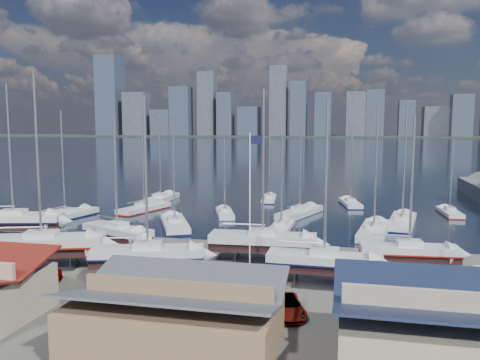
# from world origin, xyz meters

# --- Properties ---
(ground) EXTENTS (1400.00, 1400.00, 0.00)m
(ground) POSITION_xyz_m (0.00, -10.00, 0.00)
(ground) COLOR #605E59
(ground) RESTS_ON ground
(water) EXTENTS (1400.00, 600.00, 0.40)m
(water) POSITION_xyz_m (0.00, 300.00, -0.15)
(water) COLOR #1B293F
(water) RESTS_ON ground
(far_shore) EXTENTS (1400.00, 80.00, 2.20)m
(far_shore) POSITION_xyz_m (0.00, 560.00, 1.10)
(far_shore) COLOR #2D332D
(far_shore) RESTS_ON ground
(skyline) EXTENTS (639.14, 43.80, 107.69)m
(skyline) POSITION_xyz_m (-7.83, 553.76, 39.09)
(skyline) COLOR #475166
(skyline) RESTS_ON far_shore
(shed_grey) EXTENTS (12.60, 8.40, 4.17)m
(shed_grey) POSITION_xyz_m (0.00, -26.00, 2.15)
(shed_grey) COLOR #8C6B4C
(shed_grey) RESTS_ON ground
(shed_blue) EXTENTS (13.65, 9.45, 4.71)m
(shed_blue) POSITION_xyz_m (16.00, -26.00, 2.42)
(shed_blue) COLOR #BFB293
(shed_blue) RESTS_ON ground
(sailboat_cradle_0) EXTENTS (11.73, 5.63, 18.11)m
(sailboat_cradle_0) POSITION_xyz_m (-28.32, -4.22, 2.18)
(sailboat_cradle_0) COLOR #2D2D33
(sailboat_cradle_0) RESTS_ON ground
(sailboat_cradle_1) EXTENTS (11.86, 6.61, 18.29)m
(sailboat_cradle_1) POSITION_xyz_m (-17.84, -13.74, 2.19)
(sailboat_cradle_1) COLOR #2D2D33
(sailboat_cradle_1) RESTS_ON ground
(sailboat_cradle_2) EXTENTS (9.12, 5.97, 14.63)m
(sailboat_cradle_2) POSITION_xyz_m (-13.84, -6.48, 2.01)
(sailboat_cradle_2) COLOR #2D2D33
(sailboat_cradle_2) RESTS_ON ground
(sailboat_cradle_3) EXTENTS (10.18, 5.30, 15.85)m
(sailboat_cradle_3) POSITION_xyz_m (-6.90, -14.49, 2.06)
(sailboat_cradle_3) COLOR #2D2D33
(sailboat_cradle_3) RESTS_ON ground
(sailboat_cradle_4) EXTENTS (10.46, 3.44, 16.78)m
(sailboat_cradle_4) POSITION_xyz_m (2.13, -7.64, 2.12)
(sailboat_cradle_4) COLOR #2D2D33
(sailboat_cradle_4) RESTS_ON ground
(sailboat_cradle_5) EXTENTS (9.58, 2.84, 15.46)m
(sailboat_cradle_5) POSITION_xyz_m (8.24, -13.21, 2.04)
(sailboat_cradle_5) COLOR #2D2D33
(sailboat_cradle_5) RESTS_ON ground
(sailboat_cradle_6) EXTENTS (8.86, 3.14, 14.19)m
(sailboat_cradle_6) POSITION_xyz_m (15.58, -8.17, 1.98)
(sailboat_cradle_6) COLOR #2D2D33
(sailboat_cradle_6) RESTS_ON ground
(sailboat_moored_0) EXTENTS (5.45, 11.29, 16.27)m
(sailboat_moored_0) POSITION_xyz_m (-29.28, 7.71, 0.31)
(sailboat_moored_0) COLOR black
(sailboat_moored_0) RESTS_ON water
(sailboat_moored_1) EXTENTS (5.69, 10.40, 14.98)m
(sailboat_moored_1) POSITION_xyz_m (-20.69, 15.86, 0.31)
(sailboat_moored_1) COLOR black
(sailboat_moored_1) RESTS_ON water
(sailboat_moored_2) EXTENTS (3.28, 10.80, 16.19)m
(sailboat_moored_2) POSITION_xyz_m (-21.72, 25.26, 0.32)
(sailboat_moored_2) COLOR black
(sailboat_moored_2) RESTS_ON water
(sailboat_moored_3) EXTENTS (7.36, 10.93, 15.99)m
(sailboat_moored_3) POSITION_xyz_m (-11.82, 5.51, 0.31)
(sailboat_moored_3) COLOR black
(sailboat_moored_3) RESTS_ON water
(sailboat_moored_4) EXTENTS (4.76, 8.33, 12.14)m
(sailboat_moored_4) POSITION_xyz_m (-7.36, 14.82, 0.33)
(sailboat_moored_4) COLOR black
(sailboat_moored_4) RESTS_ON water
(sailboat_moored_5) EXTENTS (3.00, 8.32, 12.19)m
(sailboat_moored_5) POSITION_xyz_m (-3.10, 30.19, 0.31)
(sailboat_moored_5) COLOR black
(sailboat_moored_5) RESTS_ON water
(sailboat_moored_6) EXTENTS (2.77, 8.86, 13.12)m
(sailboat_moored_6) POSITION_xyz_m (2.13, 6.50, 0.31)
(sailboat_moored_6) COLOR black
(sailboat_moored_6) RESTS_ON water
(sailboat_moored_7) EXTENTS (6.50, 10.97, 16.01)m
(sailboat_moored_7) POSITION_xyz_m (3.52, 17.36, 0.32)
(sailboat_moored_7) COLOR black
(sailboat_moored_7) RESTS_ON water
(sailboat_moored_8) EXTENTS (4.01, 9.06, 13.09)m
(sailboat_moored_8) POSITION_xyz_m (11.03, 28.13, 0.31)
(sailboat_moored_8) COLOR black
(sailboat_moored_8) RESTS_ON water
(sailboat_moored_9) EXTENTS (4.85, 11.43, 16.73)m
(sailboat_moored_9) POSITION_xyz_m (13.52, 6.70, 0.32)
(sailboat_moored_9) COLOR black
(sailboat_moored_9) RESTS_ON water
(sailboat_moored_10) EXTENTS (5.14, 11.48, 16.58)m
(sailboat_moored_10) POSITION_xyz_m (17.59, 13.21, 0.31)
(sailboat_moored_10) COLOR black
(sailboat_moored_10) RESTS_ON water
(sailboat_moored_11) EXTENTS (2.64, 8.12, 12.00)m
(sailboat_moored_11) POSITION_xyz_m (25.51, 22.81, 0.31)
(sailboat_moored_11) COLOR black
(sailboat_moored_11) RESTS_ON water
(car_a) EXTENTS (3.38, 4.89, 1.55)m
(car_a) POSITION_xyz_m (-15.08, -18.83, 0.77)
(car_a) COLOR gray
(car_a) RESTS_ON ground
(car_b) EXTENTS (4.80, 2.12, 1.53)m
(car_b) POSITION_xyz_m (-3.50, -21.34, 0.77)
(car_b) COLOR gray
(car_b) RESTS_ON ground
(car_c) EXTENTS (3.38, 5.05, 1.29)m
(car_c) POSITION_xyz_m (5.93, -19.93, 0.64)
(car_c) COLOR gray
(car_c) RESTS_ON ground
(car_d) EXTENTS (3.28, 4.80, 1.29)m
(car_d) POSITION_xyz_m (12.29, -18.45, 0.65)
(car_d) COLOR gray
(car_d) RESTS_ON ground
(flagpole) EXTENTS (1.12, 0.12, 12.68)m
(flagpole) POSITION_xyz_m (1.56, -10.86, 7.35)
(flagpole) COLOR white
(flagpole) RESTS_ON ground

